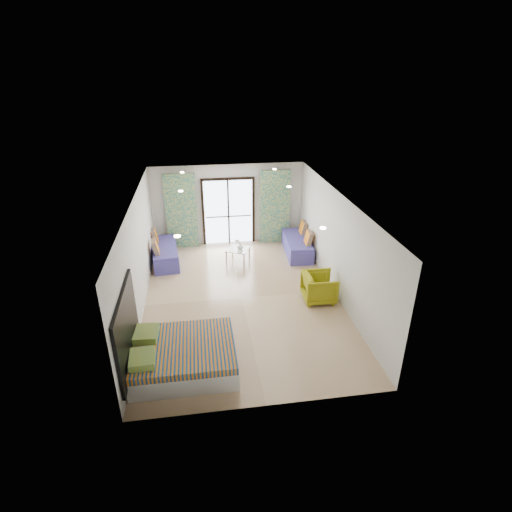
{
  "coord_description": "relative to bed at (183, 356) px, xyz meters",
  "views": [
    {
      "loc": [
        -0.97,
        -8.99,
        5.52
      ],
      "look_at": [
        0.39,
        0.09,
        1.15
      ],
      "focal_mm": 28.0,
      "sensor_mm": 36.0,
      "label": 1
    }
  ],
  "objects": [
    {
      "name": "downlight_e",
      "position": [
        0.08,
        5.52,
        2.38
      ],
      "size": [
        0.12,
        0.12,
        0.02
      ],
      "primitive_type": "cylinder",
      "color": "#FFE0B2",
      "rests_on": "ceiling"
    },
    {
      "name": "wall_back",
      "position": [
        1.48,
        6.27,
        1.06
      ],
      "size": [
        5.0,
        0.01,
        2.7
      ],
      "primitive_type": null,
      "color": "silver",
      "rests_on": "ground"
    },
    {
      "name": "downlight_b",
      "position": [
        2.88,
        0.52,
        2.38
      ],
      "size": [
        0.12,
        0.12,
        0.02
      ],
      "primitive_type": "cylinder",
      "color": "#FFE0B2",
      "rests_on": "ceiling"
    },
    {
      "name": "ceiling",
      "position": [
        1.48,
        2.52,
        2.41
      ],
      "size": [
        5.0,
        7.5,
        0.01
      ],
      "primitive_type": null,
      "color": "silver",
      "rests_on": "ground"
    },
    {
      "name": "wall_right",
      "position": [
        3.98,
        2.52,
        1.06
      ],
      "size": [
        0.01,
        7.5,
        2.7
      ],
      "primitive_type": null,
      "color": "silver",
      "rests_on": "ground"
    },
    {
      "name": "balcony_rail",
      "position": [
        1.48,
        6.25,
        0.66
      ],
      "size": [
        1.52,
        0.03,
        0.04
      ],
      "primitive_type": "cube",
      "color": "#595451",
      "rests_on": "balcony_door"
    },
    {
      "name": "downlight_a",
      "position": [
        0.08,
        0.52,
        2.38
      ],
      "size": [
        0.12,
        0.12,
        0.02
      ],
      "primitive_type": "cylinder",
      "color": "#FFE0B2",
      "rests_on": "ceiling"
    },
    {
      "name": "downlight_f",
      "position": [
        2.88,
        5.52,
        2.38
      ],
      "size": [
        0.12,
        0.12,
        0.02
      ],
      "primitive_type": "cylinder",
      "color": "#FFE0B2",
      "rests_on": "ceiling"
    },
    {
      "name": "switch_plate",
      "position": [
        -0.99,
        1.25,
        0.76
      ],
      "size": [
        0.02,
        0.1,
        0.1
      ],
      "primitive_type": "cube",
      "color": "silver",
      "rests_on": "wall_left"
    },
    {
      "name": "wall_front",
      "position": [
        1.48,
        -1.23,
        1.06
      ],
      "size": [
        5.0,
        0.01,
        2.7
      ],
      "primitive_type": null,
      "color": "silver",
      "rests_on": "ground"
    },
    {
      "name": "curtain_left",
      "position": [
        -0.07,
        6.09,
        0.96
      ],
      "size": [
        1.0,
        0.1,
        2.5
      ],
      "primitive_type": "cube",
      "color": "silver",
      "rests_on": "floor"
    },
    {
      "name": "curtain_right",
      "position": [
        3.03,
        6.09,
        0.96
      ],
      "size": [
        1.0,
        0.1,
        2.5
      ],
      "primitive_type": "cube",
      "color": "silver",
      "rests_on": "floor"
    },
    {
      "name": "balcony_door",
      "position": [
        1.48,
        6.24,
        0.96
      ],
      "size": [
        1.76,
        0.08,
        2.28
      ],
      "color": "black",
      "rests_on": "floor"
    },
    {
      "name": "daybed_left",
      "position": [
        -0.64,
        5.03,
        -0.0
      ],
      "size": [
        0.93,
        1.96,
        0.94
      ],
      "rotation": [
        0.0,
        0.0,
        0.1
      ],
      "color": "#453F96",
      "rests_on": "floor"
    },
    {
      "name": "floor",
      "position": [
        1.48,
        2.52,
        -0.29
      ],
      "size": [
        5.0,
        7.5,
        0.01
      ],
      "primitive_type": null,
      "color": "#A0815F",
      "rests_on": "ground"
    },
    {
      "name": "armchair",
      "position": [
        3.44,
        2.12,
        0.12
      ],
      "size": [
        0.77,
        0.82,
        0.82
      ],
      "primitive_type": "imported",
      "rotation": [
        0.0,
        0.0,
        1.55
      ],
      "color": "#929012",
      "rests_on": "floor"
    },
    {
      "name": "downlight_d",
      "position": [
        2.88,
        3.52,
        2.38
      ],
      "size": [
        0.12,
        0.12,
        0.02
      ],
      "primitive_type": "cylinder",
      "color": "#FFE0B2",
      "rests_on": "ceiling"
    },
    {
      "name": "headboard",
      "position": [
        -0.98,
        0.0,
        0.76
      ],
      "size": [
        0.06,
        2.1,
        1.5
      ],
      "primitive_type": "cube",
      "color": "black",
      "rests_on": "floor"
    },
    {
      "name": "daybed_right",
      "position": [
        3.59,
        5.02,
        -0.0
      ],
      "size": [
        0.85,
        1.93,
        0.93
      ],
      "rotation": [
        0.0,
        0.0,
        -0.06
      ],
      "color": "#453F96",
      "rests_on": "floor"
    },
    {
      "name": "bed",
      "position": [
        0.0,
        0.0,
        0.0
      ],
      "size": [
        2.04,
        1.67,
        0.7
      ],
      "color": "silver",
      "rests_on": "floor"
    },
    {
      "name": "downlight_c",
      "position": [
        0.08,
        3.52,
        2.38
      ],
      "size": [
        0.12,
        0.12,
        0.02
      ],
      "primitive_type": "cylinder",
      "color": "#FFE0B2",
      "rests_on": "ceiling"
    },
    {
      "name": "wall_left",
      "position": [
        -1.02,
        2.52,
        1.06
      ],
      "size": [
        0.01,
        7.5,
        2.7
      ],
      "primitive_type": null,
      "color": "silver",
      "rests_on": "ground"
    },
    {
      "name": "coffee_table",
      "position": [
        1.62,
        4.72,
        0.09
      ],
      "size": [
        0.86,
        0.86,
        0.75
      ],
      "rotation": [
        0.0,
        0.0,
        -0.43
      ],
      "color": "silver",
      "rests_on": "floor"
    },
    {
      "name": "vase",
      "position": [
        1.68,
        4.67,
        0.23
      ],
      "size": [
        0.19,
        0.2,
        0.19
      ],
      "primitive_type": "imported",
      "rotation": [
        0.0,
        0.0,
        0.02
      ],
      "color": "white",
      "rests_on": "coffee_table"
    }
  ]
}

